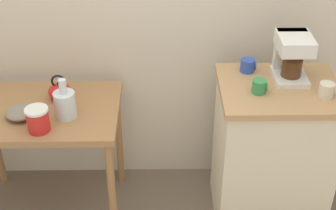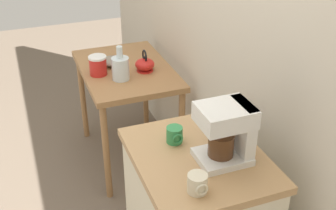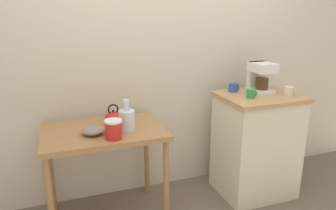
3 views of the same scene
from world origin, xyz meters
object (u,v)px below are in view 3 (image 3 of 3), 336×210
Objects in this scene: glass_carafe_vase at (127,119)px; coffee_maker at (260,76)px; bowl_stoneware at (93,130)px; canister_enamel at (113,129)px; mug_blue at (234,88)px; mug_small_cream at (289,91)px; teakettle at (114,117)px; mug_tall_green at (251,94)px.

coffee_maker is (1.23, 0.14, 0.22)m from glass_carafe_vase.
canister_enamel reaches higher than bowl_stoneware.
glass_carafe_vase is 2.66× the size of mug_blue.
bowl_stoneware is 0.18m from canister_enamel.
glass_carafe_vase is at bearing -173.67° from coffee_maker.
mug_small_cream reaches higher than bowl_stoneware.
mug_small_cream is at bearing -53.73° from coffee_maker.
mug_small_cream reaches higher than mug_blue.
coffee_maker is at bearing -2.15° from teakettle.
coffee_maker reaches higher than canister_enamel.
mug_tall_green reaches higher than bowl_stoneware.
teakettle is (0.18, 0.19, 0.02)m from bowl_stoneware.
teakettle is 0.20m from glass_carafe_vase.
mug_blue is (-0.03, 0.23, -0.00)m from mug_tall_green.
canister_enamel is at bearing -177.65° from mug_small_cream.
mug_tall_green is (1.10, -0.21, 0.15)m from teakettle.
glass_carafe_vase is 1.04m from mug_blue.
glass_carafe_vase is at bearing 1.06° from bowl_stoneware.
mug_tall_green is 0.92× the size of mug_blue.
mug_tall_green reaches higher than glass_carafe_vase.
coffee_maker is 0.27m from mug_tall_green.
teakettle is at bearing -178.78° from mug_blue.
mug_tall_green is at bearing 173.18° from mug_small_cream.
canister_enamel is 1.17m from mug_tall_green.
mug_tall_green is at bearing -0.96° from bowl_stoneware.
coffee_maker is at bearing 5.46° from bowl_stoneware.
mug_tall_green is (1.04, -0.03, 0.11)m from glass_carafe_vase.
mug_tall_green is (1.16, 0.10, 0.13)m from canister_enamel.
mug_small_cream is (0.15, -0.20, -0.10)m from coffee_maker.
canister_enamel is 1.51m from mug_small_cream.
canister_enamel is at bearing -133.40° from glass_carafe_vase.
teakettle is 1.13m from mug_tall_green.
canister_enamel is at bearing -45.07° from bowl_stoneware.
bowl_stoneware is 1.51m from coffee_maker.
mug_tall_green is at bearing 5.07° from canister_enamel.
canister_enamel is 0.51× the size of coffee_maker.
bowl_stoneware is 1.90× the size of mug_blue.
teakettle is 1.87× the size of mug_blue.
coffee_maker is at bearing 39.89° from mug_tall_green.
bowl_stoneware is at bearing 179.04° from mug_tall_green.
mug_tall_green is at bearing -10.87° from teakettle.
teakettle is at bearing 79.45° from canister_enamel.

